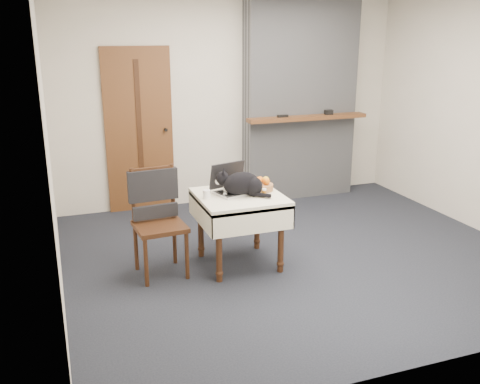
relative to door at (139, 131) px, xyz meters
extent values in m
plane|color=black|center=(1.20, -1.97, -1.00)|extent=(4.50, 4.50, 0.00)
cube|color=beige|center=(1.20, 0.03, 0.30)|extent=(4.50, 0.02, 2.60)
cube|color=beige|center=(-1.05, -1.97, 0.30)|extent=(0.02, 4.00, 2.60)
cube|color=brown|center=(0.00, 0.00, 0.00)|extent=(0.82, 0.05, 2.00)
cube|color=#3C2010|center=(0.00, -0.03, 0.00)|extent=(0.06, 0.01, 1.70)
cylinder|color=black|center=(0.32, -0.04, 0.00)|extent=(0.04, 0.06, 0.04)
cube|color=gray|center=(2.10, -0.12, 0.30)|extent=(1.50, 0.30, 2.60)
cube|color=brown|center=(2.10, -0.36, 0.10)|extent=(1.62, 0.18, 0.05)
cube|color=black|center=(1.75, -0.36, 0.14)|extent=(0.14, 0.04, 0.03)
cube|color=black|center=(2.40, -0.36, 0.16)|extent=(0.10, 0.07, 0.06)
cylinder|color=#3C2010|center=(0.29, -2.29, -0.68)|extent=(0.06, 0.06, 0.64)
sphere|color=#3C2010|center=(0.29, -2.29, -0.92)|extent=(0.07, 0.07, 0.07)
cylinder|color=#3C2010|center=(0.89, -2.29, -0.68)|extent=(0.06, 0.06, 0.64)
sphere|color=#3C2010|center=(0.89, -2.29, -0.92)|extent=(0.07, 0.07, 0.07)
cylinder|color=#3C2010|center=(0.29, -1.69, -0.68)|extent=(0.06, 0.06, 0.64)
sphere|color=#3C2010|center=(0.29, -1.69, -0.92)|extent=(0.07, 0.07, 0.07)
cylinder|color=#3C2010|center=(0.89, -1.69, -0.68)|extent=(0.06, 0.06, 0.64)
sphere|color=#3C2010|center=(0.89, -1.69, -0.92)|extent=(0.07, 0.07, 0.07)
cube|color=beige|center=(0.59, -1.99, -0.33)|extent=(0.78, 0.78, 0.06)
cube|color=beige|center=(0.59, -2.38, -0.44)|extent=(0.78, 0.01, 0.22)
cube|color=beige|center=(0.59, -1.61, -0.44)|extent=(0.78, 0.01, 0.22)
cube|color=beige|center=(0.20, -1.99, -0.44)|extent=(0.01, 0.78, 0.22)
cube|color=beige|center=(0.97, -1.99, -0.44)|extent=(0.01, 0.78, 0.22)
cube|color=#B7B7BC|center=(0.57, -1.94, -0.29)|extent=(0.42, 0.34, 0.02)
cube|color=black|center=(0.57, -1.94, -0.28)|extent=(0.34, 0.25, 0.00)
cube|color=black|center=(0.53, -1.79, -0.15)|extent=(0.37, 0.16, 0.25)
cube|color=#9FC5E9|center=(0.53, -1.80, -0.15)|extent=(0.34, 0.14, 0.23)
ellipsoid|color=black|center=(0.60, -2.01, -0.19)|extent=(0.40, 0.31, 0.22)
ellipsoid|color=black|center=(0.70, -2.05, -0.21)|extent=(0.24, 0.25, 0.18)
sphere|color=black|center=(0.44, -1.95, -0.14)|extent=(0.16, 0.16, 0.13)
ellipsoid|color=white|center=(0.40, -1.93, -0.17)|extent=(0.07, 0.08, 0.06)
ellipsoid|color=white|center=(0.47, -1.96, -0.23)|extent=(0.08, 0.09, 0.09)
cone|color=black|center=(0.43, -1.99, -0.07)|extent=(0.06, 0.06, 0.05)
cone|color=black|center=(0.46, -1.92, -0.07)|extent=(0.06, 0.06, 0.05)
cylinder|color=black|center=(0.74, -2.14, -0.27)|extent=(0.17, 0.15, 0.04)
sphere|color=white|center=(0.45, -2.00, -0.28)|extent=(0.04, 0.04, 0.04)
sphere|color=white|center=(0.48, -1.92, -0.28)|extent=(0.04, 0.04, 0.04)
cylinder|color=white|center=(0.27, -2.00, -0.26)|extent=(0.07, 0.07, 0.08)
cylinder|color=#A65E14|center=(0.78, -2.13, -0.27)|extent=(0.03, 0.03, 0.06)
cylinder|color=white|center=(0.78, -2.13, -0.23)|extent=(0.04, 0.04, 0.02)
cylinder|color=#A27641|center=(0.84, -1.93, -0.27)|extent=(0.22, 0.22, 0.06)
sphere|color=#D95112|center=(0.79, -1.95, -0.21)|extent=(0.07, 0.07, 0.07)
sphere|color=#D95112|center=(0.87, -1.96, -0.21)|extent=(0.07, 0.07, 0.07)
sphere|color=#D95112|center=(0.84, -1.88, -0.21)|extent=(0.07, 0.07, 0.07)
sphere|color=gold|center=(0.89, -1.90, -0.21)|extent=(0.07, 0.07, 0.07)
sphere|color=#D95112|center=(0.80, -1.89, -0.21)|extent=(0.07, 0.07, 0.07)
cube|color=black|center=(0.78, -1.99, -0.30)|extent=(0.15, 0.04, 0.01)
cube|color=#3C2010|center=(-0.17, -1.97, -0.53)|extent=(0.47, 0.47, 0.04)
cylinder|color=#3C2010|center=(-0.34, -2.17, -0.76)|extent=(0.04, 0.04, 0.47)
cylinder|color=#3C2010|center=(0.03, -2.14, -0.76)|extent=(0.04, 0.04, 0.47)
cylinder|color=#3C2010|center=(-0.37, -1.79, -0.76)|extent=(0.04, 0.04, 0.47)
cylinder|color=#3C2010|center=(0.00, -1.77, -0.76)|extent=(0.04, 0.04, 0.47)
cylinder|color=#3C2010|center=(-0.37, -1.79, -0.27)|extent=(0.04, 0.04, 0.52)
cylinder|color=#3C2010|center=(0.00, -1.77, -0.27)|extent=(0.04, 0.04, 0.52)
cube|color=#3C2010|center=(-0.18, -1.78, -0.16)|extent=(0.38, 0.06, 0.29)
cube|color=black|center=(-0.18, -1.79, -0.19)|extent=(0.46, 0.10, 0.29)
camera|label=1|loc=(-1.02, -6.49, 1.18)|focal=40.00mm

